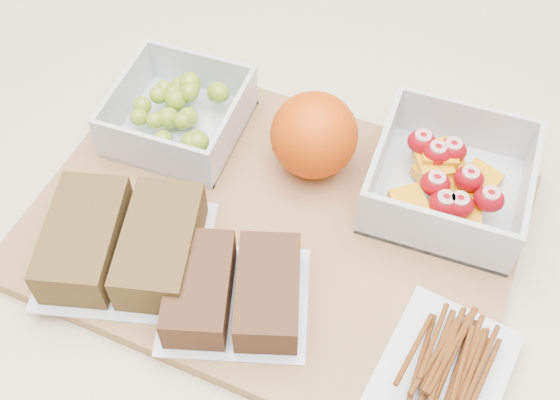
# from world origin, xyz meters

# --- Properties ---
(cutting_board) EXTENTS (0.44, 0.33, 0.02)m
(cutting_board) POSITION_xyz_m (-0.01, -0.00, 0.91)
(cutting_board) COLOR #A47144
(cutting_board) RESTS_ON counter
(grape_container) EXTENTS (0.12, 0.12, 0.05)m
(grape_container) POSITION_xyz_m (-0.14, 0.07, 0.94)
(grape_container) COLOR silver
(grape_container) RESTS_ON cutting_board
(fruit_container) EXTENTS (0.13, 0.13, 0.06)m
(fruit_container) POSITION_xyz_m (0.12, 0.08, 0.94)
(fruit_container) COLOR silver
(fruit_container) RESTS_ON cutting_board
(orange) EXTENTS (0.08, 0.08, 0.08)m
(orange) POSITION_xyz_m (-0.00, 0.07, 0.96)
(orange) COLOR #D94605
(orange) RESTS_ON cutting_board
(sandwich_bag_left) EXTENTS (0.17, 0.15, 0.04)m
(sandwich_bag_left) POSITION_xyz_m (-0.12, -0.08, 0.94)
(sandwich_bag_left) COLOR silver
(sandwich_bag_left) RESTS_ON cutting_board
(sandwich_bag_center) EXTENTS (0.15, 0.14, 0.04)m
(sandwich_bag_center) POSITION_xyz_m (-0.02, -0.09, 0.93)
(sandwich_bag_center) COLOR silver
(sandwich_bag_center) RESTS_ON cutting_board
(pretzel_bag) EXTENTS (0.11, 0.13, 0.03)m
(pretzel_bag) POSITION_xyz_m (0.16, -0.09, 0.93)
(pretzel_bag) COLOR silver
(pretzel_bag) RESTS_ON cutting_board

